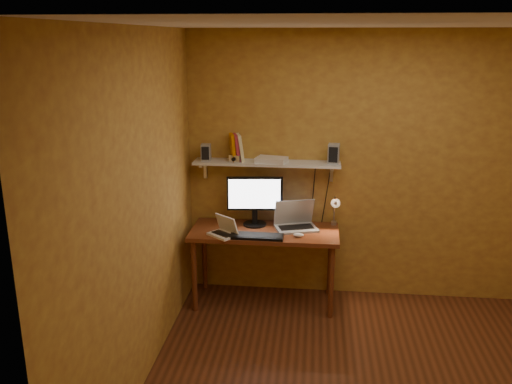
# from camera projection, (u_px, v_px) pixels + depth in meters

# --- Properties ---
(room) EXTENTS (3.44, 3.24, 2.64)m
(room) POSITION_uv_depth(u_px,v_px,m) (382.00, 224.00, 3.68)
(room) COLOR brown
(room) RESTS_ON ground
(desk) EXTENTS (1.40, 0.60, 0.75)m
(desk) POSITION_uv_depth(u_px,v_px,m) (264.00, 239.00, 5.17)
(desk) COLOR brown
(desk) RESTS_ON ground
(wall_shelf) EXTENTS (1.40, 0.25, 0.21)m
(wall_shelf) POSITION_uv_depth(u_px,v_px,m) (267.00, 163.00, 5.17)
(wall_shelf) COLOR silver
(wall_shelf) RESTS_ON room
(monitor) EXTENTS (0.54, 0.25, 0.48)m
(monitor) POSITION_uv_depth(u_px,v_px,m) (255.00, 198.00, 5.22)
(monitor) COLOR black
(monitor) RESTS_ON desk
(laptop) EXTENTS (0.45, 0.38, 0.28)m
(laptop) POSITION_uv_depth(u_px,v_px,m) (295.00, 221.00, 5.19)
(laptop) COLOR #94969C
(laptop) RESTS_ON desk
(netbook) EXTENTS (0.31, 0.30, 0.19)m
(netbook) POSITION_uv_depth(u_px,v_px,m) (224.00, 230.00, 5.01)
(netbook) COLOR white
(netbook) RESTS_ON desk
(keyboard) EXTENTS (0.49, 0.17, 0.03)m
(keyboard) POSITION_uv_depth(u_px,v_px,m) (257.00, 236.00, 4.96)
(keyboard) COLOR black
(keyboard) RESTS_ON desk
(mouse) EXTENTS (0.11, 0.08, 0.04)m
(mouse) POSITION_uv_depth(u_px,v_px,m) (299.00, 235.00, 4.97)
(mouse) COLOR white
(mouse) RESTS_ON desk
(desk_lamp) EXTENTS (0.09, 0.23, 0.38)m
(desk_lamp) POSITION_uv_depth(u_px,v_px,m) (335.00, 208.00, 5.14)
(desk_lamp) COLOR silver
(desk_lamp) RESTS_ON desk
(speaker_left) EXTENTS (0.09, 0.09, 0.16)m
(speaker_left) POSITION_uv_depth(u_px,v_px,m) (206.00, 152.00, 5.19)
(speaker_left) COLOR #94969C
(speaker_left) RESTS_ON wall_shelf
(speaker_right) EXTENTS (0.11, 0.11, 0.19)m
(speaker_right) POSITION_uv_depth(u_px,v_px,m) (334.00, 154.00, 5.07)
(speaker_right) COLOR #94969C
(speaker_right) RESTS_ON wall_shelf
(books) EXTENTS (0.18, 0.19, 0.26)m
(books) POSITION_uv_depth(u_px,v_px,m) (236.00, 147.00, 5.17)
(books) COLOR #CA7000
(books) RESTS_ON wall_shelf
(shelf_camera) EXTENTS (0.11, 0.07, 0.07)m
(shelf_camera) POSITION_uv_depth(u_px,v_px,m) (235.00, 159.00, 5.13)
(shelf_camera) COLOR silver
(shelf_camera) RESTS_ON wall_shelf
(router) EXTENTS (0.32, 0.25, 0.05)m
(router) POSITION_uv_depth(u_px,v_px,m) (271.00, 160.00, 5.13)
(router) COLOR white
(router) RESTS_ON wall_shelf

